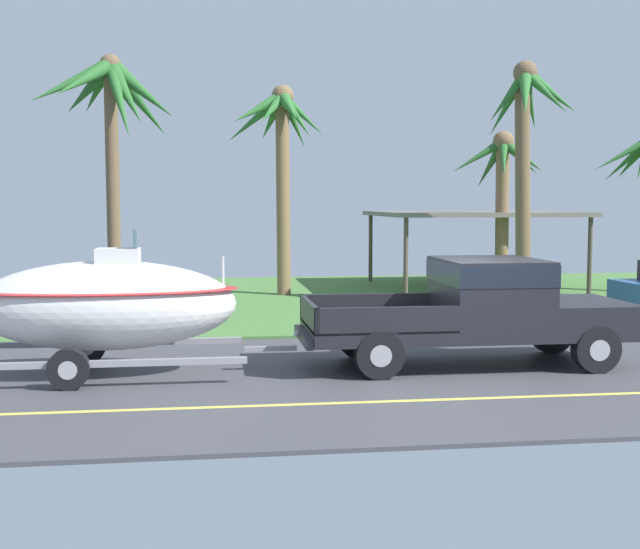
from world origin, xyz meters
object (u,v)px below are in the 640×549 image
at_px(pickup_truck_towing, 487,306).
at_px(palm_tree_near_right, 280,137).
at_px(boat_on_trailer, 105,305).
at_px(palm_tree_mid, 503,179).
at_px(carport_awning, 472,215).
at_px(palm_tree_far_right, 113,110).
at_px(palm_tree_far_left, 526,132).

bearing_deg(pickup_truck_towing, palm_tree_near_right, 103.00).
relative_size(boat_on_trailer, palm_tree_mid, 1.12).
bearing_deg(palm_tree_near_right, pickup_truck_towing, -77.00).
relative_size(palm_tree_near_right, palm_tree_mid, 1.28).
bearing_deg(carport_awning, palm_tree_far_right, -143.23).
bearing_deg(palm_tree_near_right, boat_on_trailer, -109.13).
bearing_deg(palm_tree_far_left, pickup_truck_towing, -115.78).
distance_m(carport_awning, palm_tree_far_left, 5.36).
relative_size(pickup_truck_towing, boat_on_trailer, 1.05).
distance_m(palm_tree_far_left, palm_tree_far_right, 11.02).
relative_size(carport_awning, palm_tree_mid, 1.24).
distance_m(palm_tree_mid, palm_tree_far_right, 12.40).
xyz_separation_m(boat_on_trailer, palm_tree_far_left, (10.29, 7.63, 3.59)).
distance_m(boat_on_trailer, palm_tree_mid, 14.96).
height_order(carport_awning, palm_tree_far_right, palm_tree_far_right).
distance_m(pickup_truck_towing, boat_on_trailer, 6.61).
xyz_separation_m(palm_tree_near_right, palm_tree_mid, (6.67, -1.19, -1.27)).
xyz_separation_m(palm_tree_far_left, palm_tree_far_right, (-10.56, -3.14, 0.08)).
relative_size(boat_on_trailer, palm_tree_near_right, 0.88).
bearing_deg(boat_on_trailer, palm_tree_far_right, 93.41).
xyz_separation_m(boat_on_trailer, palm_tree_near_right, (3.97, 11.44, 3.68)).
xyz_separation_m(carport_awning, palm_tree_far_right, (-10.67, -7.97, 2.40)).
height_order(pickup_truck_towing, palm_tree_far_left, palm_tree_far_left).
distance_m(boat_on_trailer, palm_tree_far_right, 5.80).
xyz_separation_m(pickup_truck_towing, palm_tree_near_right, (-2.64, 11.44, 3.82)).
xyz_separation_m(carport_awning, palm_tree_far_left, (-0.11, -4.83, 2.32)).
bearing_deg(carport_awning, pickup_truck_towing, -106.95).
xyz_separation_m(pickup_truck_towing, boat_on_trailer, (-6.61, -0.00, 0.14)).
xyz_separation_m(palm_tree_near_right, palm_tree_far_left, (6.33, -3.81, -0.09)).
xyz_separation_m(carport_awning, palm_tree_mid, (0.23, -2.21, 1.14)).
bearing_deg(palm_tree_near_right, palm_tree_far_right, -121.35).
xyz_separation_m(palm_tree_mid, palm_tree_far_left, (-0.34, -2.62, 1.18)).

